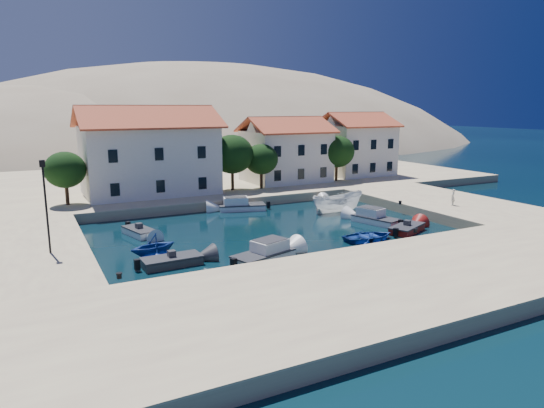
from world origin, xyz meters
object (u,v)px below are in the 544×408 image
at_px(building_right, 356,143).
at_px(rowboat_south, 369,240).
at_px(boat_east, 337,212).
at_px(cabin_cruiser_south, 263,254).
at_px(building_left, 149,149).
at_px(lamppost, 45,198).
at_px(cabin_cruiser_east, 376,218).
at_px(pedestrian, 453,197).
at_px(building_mid, 286,149).

relative_size(building_right, rowboat_south, 2.18).
height_order(building_right, boat_east, building_right).
bearing_deg(cabin_cruiser_south, building_left, 76.10).
bearing_deg(rowboat_south, building_left, 29.20).
bearing_deg(rowboat_south, lamppost, 82.79).
height_order(cabin_cruiser_south, cabin_cruiser_east, same).
height_order(rowboat_south, cabin_cruiser_east, cabin_cruiser_east).
height_order(building_left, lamppost, building_left).
bearing_deg(pedestrian, cabin_cruiser_east, -36.60).
bearing_deg(building_left, cabin_cruiser_south, -86.00).
xyz_separation_m(cabin_cruiser_south, boat_east, (13.84, 10.92, -0.48)).
height_order(lamppost, boat_east, lamppost).
xyz_separation_m(building_mid, pedestrian, (6.94, -21.78, -3.42)).
bearing_deg(cabin_cruiser_east, pedestrian, -110.13).
relative_size(building_left, rowboat_south, 3.39).
bearing_deg(cabin_cruiser_south, rowboat_south, -12.57).
bearing_deg(cabin_cruiser_east, lamppost, 73.73).
relative_size(lamppost, rowboat_south, 1.43).
relative_size(building_right, lamppost, 1.52).
distance_m(building_mid, cabin_cruiser_south, 31.29).
bearing_deg(pedestrian, rowboat_south, -17.12).
bearing_deg(rowboat_south, boat_east, -17.71).
xyz_separation_m(building_right, lamppost, (-41.50, -22.00, -0.72)).
distance_m(building_right, pedestrian, 23.62).
height_order(building_left, building_mid, building_left).
bearing_deg(lamppost, building_right, 27.93).
bearing_deg(building_left, cabin_cruiser_east, -51.63).
relative_size(rowboat_south, boat_east, 0.75).
bearing_deg(lamppost, boat_east, 11.63).
relative_size(rowboat_south, cabin_cruiser_east, 0.91).
bearing_deg(boat_east, rowboat_south, 162.56).
height_order(cabin_cruiser_south, boat_east, cabin_cruiser_south).
bearing_deg(boat_east, pedestrian, -120.48).
xyz_separation_m(building_left, rowboat_south, (11.73, -24.40, -5.94)).
bearing_deg(pedestrian, cabin_cruiser_south, -21.35).
bearing_deg(rowboat_south, building_right, -31.15).
xyz_separation_m(building_right, boat_east, (-14.39, -16.42, -5.47)).
xyz_separation_m(building_left, cabin_cruiser_east, (15.93, -20.13, -5.46)).
bearing_deg(pedestrian, building_right, -135.00).
xyz_separation_m(building_mid, cabin_cruiser_south, (-16.23, -26.33, -4.75)).
bearing_deg(building_right, cabin_cruiser_south, -135.92).
height_order(cabin_cruiser_east, pedestrian, pedestrian).
bearing_deg(rowboat_south, cabin_cruiser_east, -40.97).
bearing_deg(cabin_cruiser_south, lamppost, 140.21).
height_order(building_mid, rowboat_south, building_mid).
xyz_separation_m(lamppost, pedestrian, (36.44, -0.78, -2.95)).
distance_m(building_mid, building_right, 12.04).
distance_m(building_mid, pedestrian, 23.11).
xyz_separation_m(building_mid, boat_east, (-2.39, -15.42, -5.22)).
relative_size(cabin_cruiser_south, boat_east, 0.87).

